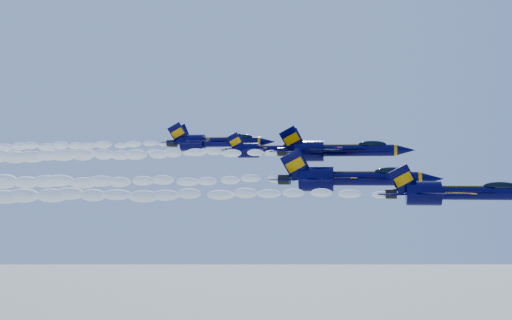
% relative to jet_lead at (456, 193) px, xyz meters
% --- Properties ---
extents(jet_lead, '(16.45, 13.50, 6.11)m').
position_rel_jet_lead_xyz_m(jet_lead, '(0.00, 0.00, 0.00)').
color(jet_lead, '#02012F').
extents(smoke_trail_jet_lead, '(52.12, 1.96, 1.77)m').
position_rel_jet_lead_xyz_m(smoke_trail_jet_lead, '(-33.09, -0.00, -0.43)').
color(smoke_trail_jet_lead, white).
extents(jet_second, '(20.06, 16.45, 7.45)m').
position_rel_jet_lead_xyz_m(jet_second, '(-11.11, 10.23, 1.48)').
color(jet_second, '#02012F').
extents(smoke_trail_jet_second, '(52.12, 2.40, 2.16)m').
position_rel_jet_lead_xyz_m(smoke_trail_jet_second, '(-45.74, 10.23, 1.02)').
color(smoke_trail_jet_second, white).
extents(jet_third, '(18.82, 15.44, 6.99)m').
position_rel_jet_lead_xyz_m(jet_third, '(-12.91, 18.41, 5.36)').
color(jet_third, '#02012F').
extents(smoke_trail_jet_third, '(52.12, 2.25, 2.02)m').
position_rel_jet_lead_xyz_m(smoke_trail_jet_third, '(-47.02, 18.41, 4.91)').
color(smoke_trail_jet_third, white).
extents(jet_fourth, '(15.59, 12.79, 5.79)m').
position_rel_jet_lead_xyz_m(jet_fourth, '(-24.26, 28.72, 6.05)').
color(jet_fourth, '#02012F').
extents(smoke_trail_jet_fourth, '(52.12, 1.86, 1.68)m').
position_rel_jet_lead_xyz_m(smoke_trail_jet_fourth, '(-56.98, 28.72, 5.63)').
color(smoke_trail_jet_fourth, white).
extents(jet_fifth, '(19.21, 15.76, 7.14)m').
position_rel_jet_lead_xyz_m(jet_fifth, '(-34.84, 35.42, 7.83)').
color(jet_fifth, '#02012F').
extents(smoke_trail_jet_fifth, '(52.12, 2.29, 2.07)m').
position_rel_jet_lead_xyz_m(smoke_trail_jet_fifth, '(-69.11, 35.42, 7.38)').
color(smoke_trail_jet_fifth, white).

